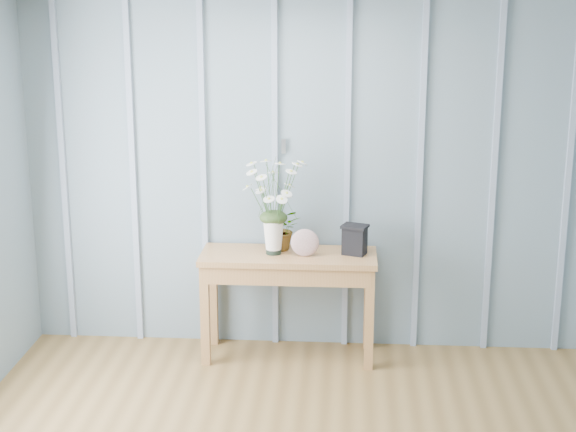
# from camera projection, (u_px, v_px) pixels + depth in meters

# --- Properties ---
(room_shell) EXTENTS (4.00, 4.50, 2.50)m
(room_shell) POSITION_uv_depth(u_px,v_px,m) (301.00, 91.00, 4.64)
(room_shell) COLOR gray
(room_shell) RESTS_ON ground
(sideboard) EXTENTS (1.20, 0.45, 0.75)m
(sideboard) POSITION_uv_depth(u_px,v_px,m) (289.00, 270.00, 6.04)
(sideboard) COLOR #A4713F
(sideboard) RESTS_ON ground
(daisy_vase) EXTENTS (0.47, 0.36, 0.66)m
(daisy_vase) POSITION_uv_depth(u_px,v_px,m) (273.00, 195.00, 5.90)
(daisy_vase) COLOR black
(daisy_vase) RESTS_ON sideboard
(spider_plant) EXTENTS (0.28, 0.25, 0.30)m
(spider_plant) POSITION_uv_depth(u_px,v_px,m) (282.00, 229.00, 6.07)
(spider_plant) COLOR #263C19
(spider_plant) RESTS_ON sideboard
(felt_disc_vessel) EXTENTS (0.19, 0.06, 0.19)m
(felt_disc_vessel) POSITION_uv_depth(u_px,v_px,m) (305.00, 243.00, 5.93)
(felt_disc_vessel) COLOR brown
(felt_disc_vessel) RESTS_ON sideboard
(carved_box) EXTENTS (0.20, 0.18, 0.21)m
(carved_box) POSITION_uv_depth(u_px,v_px,m) (355.00, 239.00, 5.97)
(carved_box) COLOR black
(carved_box) RESTS_ON sideboard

